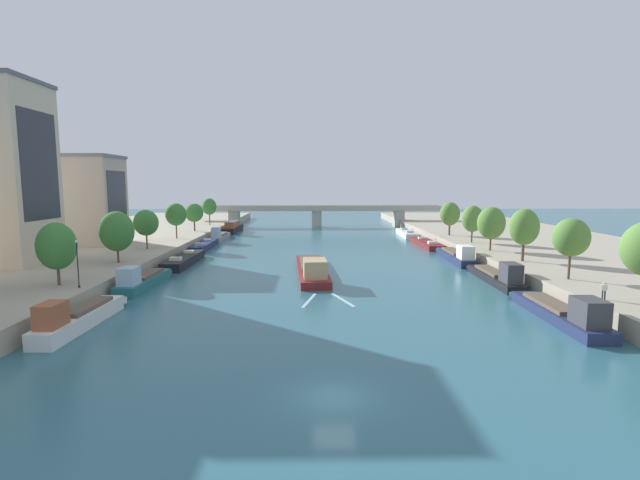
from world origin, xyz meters
name	(u,v)px	position (x,y,z in m)	size (l,w,h in m)	color
ground_plane	(334,397)	(0.00, 0.00, 0.00)	(400.00, 400.00, 0.00)	#2D6070
quay_left	(83,249)	(-41.64, 55.00, 0.97)	(36.00, 170.00, 1.94)	#A89E89
quay_right	(552,248)	(41.64, 55.00, 0.97)	(36.00, 170.00, 1.94)	#A89E89
barge_midriver	(312,269)	(-1.30, 35.73, 0.90)	(4.96, 21.50, 3.15)	maroon
wake_behind_barge	(326,300)	(0.19, 22.41, 0.01)	(5.59, 6.07, 0.03)	#A0CCD6
moored_boat_left_near	(78,317)	(-21.42, 13.21, 1.00)	(2.55, 13.17, 3.24)	silver
moored_boat_left_midway	(142,280)	(-21.62, 28.63, 0.94)	(2.89, 12.85, 3.17)	#23666B
moored_boat_left_lone	(184,260)	(-21.12, 44.79, 0.68)	(3.05, 15.31, 2.40)	black
moored_boat_left_end	(204,245)	(-22.01, 61.97, 0.60)	(2.66, 13.98, 2.25)	#1E284C
moored_boat_left_upstream	(220,236)	(-21.76, 75.36, 0.90)	(2.25, 13.18, 3.15)	gray
moored_boat_left_downstream	(233,227)	(-21.70, 92.36, 1.18)	(2.95, 15.52, 2.81)	black
moored_boat_right_downstream	(562,312)	(21.20, 14.27, 0.92)	(3.07, 15.09, 3.19)	#1E284C
moored_boat_right_upstream	(497,276)	(21.86, 30.40, 0.93)	(2.83, 15.08, 3.25)	black
moored_boat_right_end	(457,256)	(21.88, 46.64, 0.94)	(3.00, 15.65, 3.16)	#1E284C
moored_boat_right_midway	(426,243)	(21.50, 64.86, 0.54)	(3.62, 16.27, 2.14)	maroon
moored_boat_right_near	(406,233)	(21.09, 82.24, 0.64)	(3.31, 15.48, 2.33)	silver
tree_left_third	(57,246)	(-27.62, 21.74, 6.00)	(3.87, 3.87, 6.52)	brown
tree_left_end_of_row	(117,231)	(-27.20, 35.38, 6.11)	(4.41, 4.41, 6.83)	brown
tree_left_second	(146,223)	(-27.91, 48.11, 6.15)	(3.87, 3.87, 6.29)	brown
tree_left_far	(176,215)	(-27.31, 62.30, 6.53)	(3.94, 3.94, 6.74)	brown
tree_left_distant	(194,213)	(-27.38, 76.06, 5.98)	(4.00, 4.00, 6.10)	brown
tree_left_by_lamp	(209,207)	(-27.48, 91.64, 6.56)	(3.55, 3.55, 6.74)	brown
tree_right_second	(571,237)	(26.96, 23.67, 6.58)	(3.84, 3.84, 6.74)	brown
tree_right_far	(524,227)	(27.33, 35.62, 6.57)	(3.89, 3.89, 7.12)	brown
tree_right_end_of_row	(491,223)	(26.74, 45.47, 6.27)	(4.25, 4.25, 6.87)	brown
tree_right_distant	(472,219)	(27.24, 55.36, 6.17)	(3.73, 3.73, 6.60)	brown
tree_right_third	(450,214)	(26.72, 67.11, 6.27)	(4.00, 4.00, 6.74)	brown
lamppost_left_bank	(78,262)	(-24.93, 20.49, 4.59)	(0.28, 0.28, 4.85)	black
building_left_far_end	(74,200)	(-42.56, 54.68, 9.62)	(15.51, 9.77, 15.33)	#A89989
bridge_far	(317,213)	(0.00, 105.90, 4.03)	(71.28, 4.40, 6.16)	#ADA899
person_on_quay	(604,290)	(25.17, 14.76, 2.86)	(0.50, 0.30, 1.62)	#2D2D38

